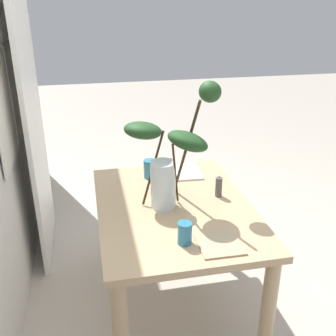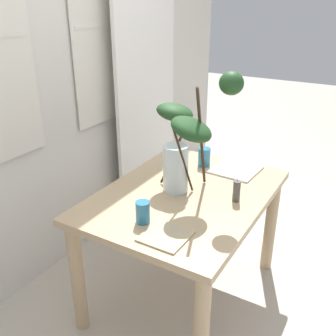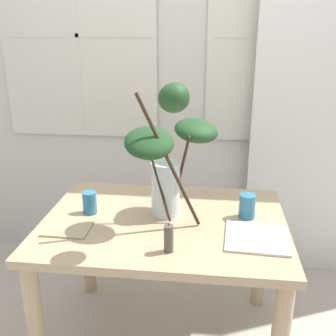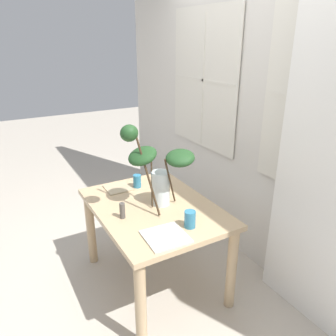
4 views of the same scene
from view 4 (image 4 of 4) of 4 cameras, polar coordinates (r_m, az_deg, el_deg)
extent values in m
plane|color=#B7AD9E|center=(2.99, -2.23, -18.80)|extent=(14.00, 14.00, 0.00)
cube|color=beige|center=(2.89, 15.25, 12.28)|extent=(4.52, 0.12, 3.02)
cube|color=white|center=(3.36, 6.13, 14.86)|extent=(0.97, 0.01, 1.26)
cube|color=silver|center=(3.36, 6.08, 14.86)|extent=(1.04, 0.01, 1.33)
cube|color=silver|center=(3.35, 6.02, 14.86)|extent=(0.02, 0.01, 1.26)
cube|color=silver|center=(3.35, 6.02, 14.86)|extent=(0.97, 0.01, 0.02)
cube|color=white|center=(2.40, 25.55, 10.23)|extent=(0.97, 0.01, 1.26)
cube|color=silver|center=(2.39, 25.50, 10.22)|extent=(1.04, 0.01, 1.33)
cube|color=silver|center=(2.39, 25.44, 10.22)|extent=(0.02, 0.01, 1.26)
cube|color=silver|center=(2.39, 25.44, 10.22)|extent=(0.97, 0.01, 0.02)
cube|color=white|center=(2.30, 26.24, 1.00)|extent=(0.80, 0.03, 2.44)
cube|color=tan|center=(2.59, -2.45, -6.88)|extent=(1.17, 0.86, 0.04)
cylinder|color=tan|center=(3.09, -13.17, -10.19)|extent=(0.08, 0.08, 0.68)
cylinder|color=tan|center=(2.29, -4.73, -22.64)|extent=(0.08, 0.08, 0.68)
cylinder|color=tan|center=(3.33, -0.79, -7.10)|extent=(0.08, 0.08, 0.68)
cylinder|color=tan|center=(2.61, 10.91, -16.67)|extent=(0.08, 0.08, 0.68)
cylinder|color=silver|center=(2.55, -1.25, -3.50)|extent=(0.14, 0.14, 0.27)
cylinder|color=silver|center=(2.59, -1.23, -5.24)|extent=(0.13, 0.13, 0.09)
cylinder|color=#382819|center=(2.39, -3.75, -0.49)|extent=(0.29, 0.08, 0.62)
ellipsoid|color=#1E421E|center=(2.21, -6.72, 5.99)|extent=(0.17, 0.16, 0.16)
cylinder|color=#382819|center=(2.52, -2.78, -2.07)|extent=(0.14, 0.07, 0.40)
ellipsoid|color=#1E421E|center=(2.44, -4.43, 2.11)|extent=(0.30, 0.30, 0.20)
cylinder|color=#382819|center=(2.48, 0.37, -2.30)|extent=(0.10, 0.15, 0.41)
ellipsoid|color=#1E421E|center=(2.37, 2.11, 1.76)|extent=(0.30, 0.30, 0.14)
cylinder|color=teal|center=(2.88, -5.35, -2.26)|extent=(0.07, 0.07, 0.11)
cylinder|color=teal|center=(2.29, 3.80, -8.81)|extent=(0.08, 0.08, 0.12)
cube|color=tan|center=(2.89, -8.64, -3.45)|extent=(0.21, 0.21, 0.01)
cube|color=silver|center=(2.20, -0.42, -11.75)|extent=(0.29, 0.29, 0.01)
cylinder|color=#514C47|center=(2.41, -7.88, -7.29)|extent=(0.04, 0.04, 0.12)
cylinder|color=black|center=(2.38, -7.96, -5.91)|extent=(0.00, 0.00, 0.01)
camera|label=1|loc=(4.24, -9.90, 19.85)|focal=42.65mm
camera|label=2|loc=(3.76, -28.78, 16.16)|focal=41.46mm
camera|label=3|loc=(1.97, -49.62, 4.24)|focal=42.66mm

